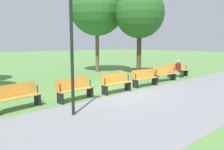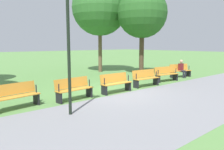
% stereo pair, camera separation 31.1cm
% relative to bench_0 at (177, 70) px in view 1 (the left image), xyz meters
% --- Properties ---
extents(ground_plane, '(120.00, 120.00, 0.00)m').
position_rel_bench_0_xyz_m(ground_plane, '(6.58, 0.81, -0.47)').
color(ground_plane, '#5B8C47').
extents(path_paving, '(27.46, 4.79, 0.01)m').
position_rel_bench_0_xyz_m(path_paving, '(6.58, 3.47, -0.46)').
color(path_paving, gray).
rests_on(path_paving, ground).
extents(bench_0, '(1.68, 0.82, 0.89)m').
position_rel_bench_0_xyz_m(bench_0, '(0.00, 0.00, 0.00)').
color(bench_0, orange).
rests_on(bench_0, ground).
extents(bench_1, '(1.67, 0.71, 0.89)m').
position_rel_bench_0_xyz_m(bench_1, '(2.17, 0.41, 0.00)').
color(bench_1, orange).
rests_on(bench_1, ground).
extents(bench_2, '(1.64, 0.59, 0.89)m').
position_rel_bench_0_xyz_m(bench_2, '(4.37, 0.66, 0.00)').
color(bench_2, orange).
rests_on(bench_2, ground).
extents(bench_3, '(1.61, 0.47, 0.89)m').
position_rel_bench_0_xyz_m(bench_3, '(6.58, 0.75, 0.00)').
color(bench_3, orange).
rests_on(bench_3, ground).
extents(bench_4, '(1.64, 0.59, 0.89)m').
position_rel_bench_0_xyz_m(bench_4, '(8.79, 0.66, 0.00)').
color(bench_4, orange).
rests_on(bench_4, ground).
extents(bench_5, '(1.67, 0.71, 0.89)m').
position_rel_bench_0_xyz_m(bench_5, '(10.99, 0.41, 0.00)').
color(bench_5, orange).
rests_on(bench_5, ground).
extents(person_seated, '(0.41, 0.57, 1.20)m').
position_rel_bench_0_xyz_m(person_seated, '(0.02, 0.14, 0.17)').
color(person_seated, maroon).
rests_on(person_seated, ground).
extents(tree_0, '(3.58, 3.58, 6.25)m').
position_rel_bench_0_xyz_m(tree_0, '(1.03, -2.62, 3.97)').
color(tree_0, '#4C3828').
rests_on(tree_0, ground).
extents(tree_2, '(4.39, 4.39, 7.30)m').
position_rel_bench_0_xyz_m(tree_2, '(2.29, -5.97, 4.62)').
color(tree_2, brown).
rests_on(tree_2, ground).
extents(lamp_post, '(0.32, 0.32, 4.16)m').
position_rel_bench_0_xyz_m(lamp_post, '(9.88, 2.24, 2.41)').
color(lamp_post, black).
rests_on(lamp_post, ground).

